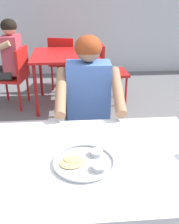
{
  "coord_description": "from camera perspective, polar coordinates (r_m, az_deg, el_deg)",
  "views": [
    {
      "loc": [
        -0.13,
        -1.1,
        1.58
      ],
      "look_at": [
        -0.02,
        0.33,
        0.89
      ],
      "focal_mm": 42.68,
      "sensor_mm": 36.0,
      "label": 1
    }
  ],
  "objects": [
    {
      "name": "chair_red_left",
      "position": [
        3.8,
        -15.5,
        7.98
      ],
      "size": [
        0.48,
        0.5,
        0.83
      ],
      "color": "red",
      "rests_on": "ground"
    },
    {
      "name": "table_foreground",
      "position": [
        1.49,
        0.2,
        -11.85
      ],
      "size": [
        1.28,
        0.87,
        0.74
      ],
      "color": "silver",
      "rests_on": "ground"
    },
    {
      "name": "table_background_red",
      "position": [
        3.69,
        -5.15,
        11.02
      ],
      "size": [
        0.9,
        0.86,
        0.73
      ],
      "color": "red",
      "rests_on": "ground"
    },
    {
      "name": "diner_foreground",
      "position": [
        2.06,
        -0.12,
        1.88
      ],
      "size": [
        0.5,
        0.56,
        1.25
      ],
      "color": "#3A3A3A",
      "rests_on": "ground"
    },
    {
      "name": "chair_red_right",
      "position": [
        3.8,
        3.98,
        9.2
      ],
      "size": [
        0.42,
        0.42,
        0.86
      ],
      "color": "red",
      "rests_on": "ground"
    },
    {
      "name": "chair_foreground",
      "position": [
        2.36,
        -0.38,
        -1.57
      ],
      "size": [
        0.43,
        0.4,
        0.83
      ],
      "color": "#3F3F44",
      "rests_on": "ground"
    },
    {
      "name": "patron_background",
      "position": [
        3.77,
        -17.56,
        11.27
      ],
      "size": [
        0.56,
        0.51,
        1.19
      ],
      "color": "#2A2A2A",
      "rests_on": "ground"
    },
    {
      "name": "thali_tray",
      "position": [
        1.39,
        -1.05,
        -10.6
      ],
      "size": [
        0.32,
        0.32,
        0.03
      ],
      "color": "#B7BABF",
      "rests_on": "table_foreground"
    },
    {
      "name": "chair_red_far",
      "position": [
        4.35,
        -5.64,
        11.08
      ],
      "size": [
        0.51,
        0.53,
        0.85
      ],
      "color": "red",
      "rests_on": "ground"
    }
  ]
}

